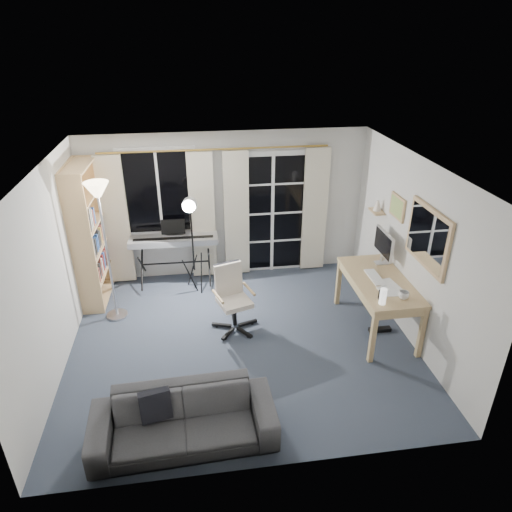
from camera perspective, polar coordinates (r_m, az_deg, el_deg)
The scene contains 17 objects.
floor at distance 6.29m, azimuth -1.79°, elevation -10.61°, with size 4.50×4.00×0.02m, color #353E4E.
window at distance 7.33m, azimuth -12.04°, elevation 7.86°, with size 1.20×0.08×1.40m.
french_door at distance 7.59m, azimuth 2.02°, elevation 5.26°, with size 1.32×0.09×2.11m.
curtains at distance 7.38m, azimuth -4.68°, elevation 5.12°, with size 3.60×0.07×2.13m.
bookshelf at distance 7.16m, azimuth -20.48°, elevation 2.00°, with size 0.37×1.00×2.12m.
torchiere_lamp at distance 6.33m, azimuth -18.88°, elevation 5.28°, with size 0.40×0.40×2.04m.
keyboard_piano at distance 7.33m, azimuth -10.24°, elevation 1.85°, with size 1.40×0.70×1.01m.
studio_light at distance 6.85m, azimuth -8.22°, elevation 4.96°, with size 0.32×0.33×1.61m.
office_chair at distance 6.28m, azimuth -3.13°, elevation -4.45°, with size 0.65×0.62×0.94m.
desk at distance 6.37m, azimuth 15.14°, elevation -3.61°, with size 0.73×1.46×0.78m.
monitor at distance 6.64m, azimuth 15.67°, elevation 1.39°, with size 0.19×0.56×0.49m.
desk_clutter at distance 6.20m, azimuth 15.31°, elevation -5.31°, with size 0.45×0.88×0.98m.
mug at distance 5.95m, azimuth 18.00°, elevation -4.58°, with size 0.13×0.10×0.13m, color silver.
wall_mirror at distance 5.83m, azimuth 20.67°, elevation 2.19°, with size 0.04×0.94×0.74m.
framed_print at distance 6.55m, azimuth 17.26°, elevation 5.86°, with size 0.03×0.42×0.32m.
wall_shelf at distance 7.01m, azimuth 14.90°, elevation 5.86°, with size 0.16×0.30×0.18m.
sofa at distance 4.86m, azimuth -9.15°, elevation -18.80°, with size 1.86×0.61×0.72m.
Camera 1 is at (-0.53, -4.97, 3.81)m, focal length 32.00 mm.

